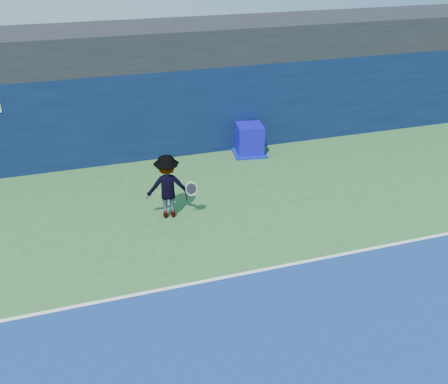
% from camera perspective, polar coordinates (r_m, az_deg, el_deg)
% --- Properties ---
extents(ground, '(80.00, 80.00, 0.00)m').
position_cam_1_polar(ground, '(9.52, 5.36, -20.42)').
color(ground, '#32692F').
rests_on(ground, ground).
extents(baseline, '(24.00, 0.10, 0.01)m').
position_cam_1_polar(baseline, '(11.57, -0.34, -9.79)').
color(baseline, white).
rests_on(baseline, ground).
extents(stadium_band, '(36.00, 3.00, 1.20)m').
position_cam_1_polar(stadium_band, '(17.79, -8.82, 16.35)').
color(stadium_band, black).
rests_on(stadium_band, back_wall_assembly).
extents(back_wall_assembly, '(36.00, 1.03, 3.00)m').
position_cam_1_polar(back_wall_assembly, '(17.38, -7.77, 8.96)').
color(back_wall_assembly, '#0A1739').
rests_on(back_wall_assembly, ground).
extents(equipment_cart, '(1.25, 1.25, 1.07)m').
position_cam_1_polar(equipment_cart, '(17.59, 2.92, 5.89)').
color(equipment_cart, '#120BA6').
rests_on(equipment_cart, ground).
extents(tennis_player, '(1.38, 0.81, 1.82)m').
position_cam_1_polar(tennis_player, '(13.54, -6.47, 0.63)').
color(tennis_player, silver).
rests_on(tennis_player, ground).
extents(tennis_ball, '(0.06, 0.06, 0.06)m').
position_cam_1_polar(tennis_ball, '(13.65, -8.61, -0.26)').
color(tennis_ball, yellow).
rests_on(tennis_ball, ground).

